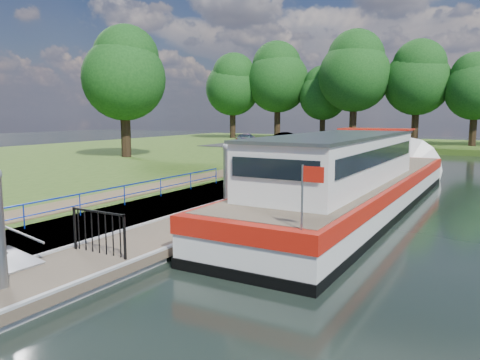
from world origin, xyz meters
The scene contains 15 objects.
ground centered at (0.00, 0.00, 0.00)m, with size 160.00×160.00×0.00m, color black.
riverbank centered at (-18.00, 15.00, 0.39)m, with size 32.00×90.00×0.78m, color #304F16.
bank_edge centered at (-2.55, 15.00, 0.39)m, with size 1.10×90.00×0.78m, color #473D2D.
footpath centered at (-4.40, 8.00, 0.80)m, with size 1.60×40.00×0.05m, color brown.
carpark centered at (-11.00, 38.00, 0.81)m, with size 14.00×12.00×0.06m, color black.
blue_fence centered at (-2.75, 3.00, 1.31)m, with size 0.04×18.04×0.72m.
pontoon centered at (0.00, 13.00, 0.18)m, with size 2.50×30.00×0.56m.
mooring_piles centered at (0.00, 13.00, 1.28)m, with size 0.30×27.30×3.55m.
gate_panel centered at (0.00, 2.20, 1.15)m, with size 1.85×0.05×1.15m.
barge centered at (3.60, 13.56, 1.09)m, with size 4.36×21.15×4.78m.
horizon_trees centered at (-1.61, 48.68, 7.95)m, with size 54.38×10.03×12.87m.
bank_tree_a centered at (-15.99, 20.08, 7.02)m, with size 6.12×6.12×9.72m.
car_a centered at (-6.66, 35.80, 1.44)m, with size 1.43×3.54×1.21m, color #999999.
car_b centered at (-10.69, 37.83, 1.47)m, with size 1.34×3.83×1.26m, color #999999.
car_c centered at (-14.22, 35.25, 1.42)m, with size 1.64×4.05×1.17m, color #999999.
Camera 1 is at (9.05, -6.14, 4.03)m, focal length 35.00 mm.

